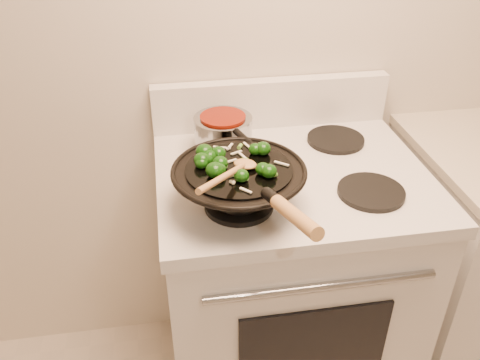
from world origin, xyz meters
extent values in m
plane|color=beige|center=(0.00, 1.50, 1.30)|extent=(3.50, 0.00, 3.50)
cube|color=silver|center=(-0.24, 1.17, 0.44)|extent=(0.76, 0.64, 0.88)
cube|color=silver|center=(-0.24, 1.17, 0.90)|extent=(0.78, 0.66, 0.04)
cube|color=silver|center=(-0.24, 1.47, 1.00)|extent=(0.78, 0.05, 0.16)
cylinder|color=#95989D|center=(-0.24, 0.84, 0.78)|extent=(0.60, 0.02, 0.02)
cube|color=black|center=(-0.24, 0.84, 0.55)|extent=(0.42, 0.01, 0.28)
cylinder|color=black|center=(-0.42, 1.02, 0.93)|extent=(0.18, 0.18, 0.01)
cylinder|color=black|center=(-0.06, 1.02, 0.93)|extent=(0.18, 0.18, 0.01)
cylinder|color=black|center=(-0.42, 1.32, 0.93)|extent=(0.18, 0.18, 0.01)
cylinder|color=black|center=(-0.06, 1.32, 0.93)|extent=(0.18, 0.18, 0.01)
torus|color=black|center=(-0.42, 1.02, 1.03)|extent=(0.34, 0.34, 0.01)
cylinder|color=black|center=(-0.42, 1.02, 1.03)|extent=(0.27, 0.27, 0.01)
cylinder|color=black|center=(-0.38, 0.83, 1.07)|extent=(0.04, 0.06, 0.04)
cylinder|color=#B78148|center=(-0.35, 0.72, 1.10)|extent=(0.07, 0.18, 0.07)
ellipsoid|color=#0E3808|center=(-0.51, 1.05, 1.05)|extent=(0.04, 0.04, 0.04)
cylinder|color=#457C2C|center=(-0.49, 1.05, 1.04)|extent=(0.02, 0.02, 0.01)
ellipsoid|color=#0E3808|center=(-0.36, 1.08, 1.05)|extent=(0.04, 0.04, 0.03)
ellipsoid|color=#0E3808|center=(-0.46, 1.08, 1.05)|extent=(0.04, 0.04, 0.03)
ellipsoid|color=#0E3808|center=(-0.36, 0.98, 1.05)|extent=(0.04, 0.04, 0.03)
cylinder|color=#457C2C|center=(-0.35, 0.98, 1.04)|extent=(0.02, 0.02, 0.01)
ellipsoid|color=#0E3808|center=(-0.48, 0.99, 1.05)|extent=(0.04, 0.04, 0.04)
ellipsoid|color=#0E3808|center=(-0.51, 1.04, 1.05)|extent=(0.03, 0.03, 0.03)
ellipsoid|color=#0E3808|center=(-0.49, 1.05, 1.05)|extent=(0.03, 0.03, 0.03)
cylinder|color=#457C2C|center=(-0.48, 1.05, 1.04)|extent=(0.02, 0.02, 0.01)
ellipsoid|color=#0E3808|center=(-0.48, 1.07, 1.05)|extent=(0.04, 0.04, 0.03)
ellipsoid|color=#0E3808|center=(-0.50, 1.09, 1.05)|extent=(0.05, 0.05, 0.04)
ellipsoid|color=#0E3808|center=(-0.46, 1.03, 1.05)|extent=(0.04, 0.04, 0.03)
cylinder|color=#457C2C|center=(-0.45, 1.03, 1.04)|extent=(0.01, 0.02, 0.01)
ellipsoid|color=#0E3808|center=(-0.35, 0.97, 1.05)|extent=(0.04, 0.04, 0.03)
ellipsoid|color=#0E3808|center=(-0.47, 1.00, 1.05)|extent=(0.04, 0.04, 0.03)
ellipsoid|color=#0E3808|center=(-0.42, 0.96, 1.05)|extent=(0.04, 0.04, 0.03)
cylinder|color=#457C2C|center=(-0.41, 0.96, 1.04)|extent=(0.02, 0.02, 0.01)
ellipsoid|color=#0E3808|center=(-0.34, 1.08, 1.05)|extent=(0.04, 0.04, 0.03)
cube|color=white|center=(-0.40, 1.07, 1.04)|extent=(0.02, 0.04, 0.00)
cube|color=white|center=(-0.48, 1.08, 1.04)|extent=(0.03, 0.03, 0.00)
cube|color=white|center=(-0.45, 1.13, 1.04)|extent=(0.05, 0.02, 0.00)
cube|color=white|center=(-0.38, 1.12, 1.04)|extent=(0.02, 0.05, 0.00)
cube|color=white|center=(-0.31, 1.02, 1.04)|extent=(0.03, 0.03, 0.00)
cube|color=white|center=(-0.42, 1.13, 1.04)|extent=(0.02, 0.03, 0.00)
cube|color=white|center=(-0.49, 1.09, 1.04)|extent=(0.05, 0.01, 0.00)
cube|color=white|center=(-0.43, 1.05, 1.04)|extent=(0.04, 0.02, 0.00)
cube|color=white|center=(-0.35, 1.09, 1.04)|extent=(0.02, 0.04, 0.00)
cube|color=white|center=(-0.42, 0.92, 1.04)|extent=(0.03, 0.03, 0.00)
cube|color=white|center=(-0.45, 0.98, 1.04)|extent=(0.04, 0.02, 0.00)
cube|color=white|center=(-0.41, 1.09, 1.04)|extent=(0.03, 0.02, 0.00)
cylinder|color=#5A9730|center=(-0.40, 1.11, 1.04)|extent=(0.03, 0.02, 0.01)
cylinder|color=#5A9730|center=(-0.40, 1.04, 1.04)|extent=(0.01, 0.03, 0.02)
cylinder|color=#5A9730|center=(-0.34, 0.96, 1.04)|extent=(0.02, 0.03, 0.01)
cylinder|color=#5A9730|center=(-0.36, 1.00, 1.04)|extent=(0.02, 0.01, 0.02)
cylinder|color=#5A9730|center=(-0.47, 0.97, 1.04)|extent=(0.02, 0.01, 0.01)
sphere|color=beige|center=(-0.45, 0.96, 1.04)|extent=(0.01, 0.01, 0.01)
sphere|color=beige|center=(-0.44, 0.95, 1.04)|extent=(0.01, 0.01, 0.01)
sphere|color=beige|center=(-0.44, 0.95, 1.04)|extent=(0.01, 0.01, 0.01)
ellipsoid|color=#B78148|center=(-0.40, 1.02, 1.05)|extent=(0.07, 0.07, 0.02)
cylinder|color=#B78148|center=(-0.47, 0.92, 1.08)|extent=(0.14, 0.21, 0.08)
cylinder|color=#95989D|center=(-0.42, 1.32, 0.98)|extent=(0.18, 0.18, 0.10)
cylinder|color=#671104|center=(-0.42, 1.32, 1.03)|extent=(0.14, 0.14, 0.01)
cylinder|color=black|center=(-0.37, 1.19, 1.03)|extent=(0.05, 0.11, 0.02)
camera|label=1|loc=(-0.59, -0.04, 1.69)|focal=38.00mm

